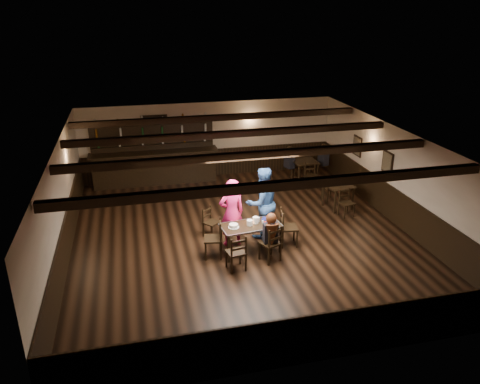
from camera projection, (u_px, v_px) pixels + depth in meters
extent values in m
plane|color=black|center=(242.00, 236.00, 12.74)|extent=(10.00, 10.00, 0.00)
cube|color=beige|center=(209.00, 140.00, 16.75)|extent=(9.00, 0.02, 2.70)
cube|color=beige|center=(314.00, 298.00, 7.73)|extent=(9.00, 0.02, 2.70)
cube|color=beige|center=(61.00, 206.00, 11.27)|extent=(0.02, 10.00, 2.70)
cube|color=beige|center=(397.00, 176.00, 13.21)|extent=(0.02, 10.00, 2.70)
cube|color=silver|center=(242.00, 140.00, 11.73)|extent=(9.00, 10.00, 0.02)
cube|color=black|center=(210.00, 162.00, 17.04)|extent=(9.00, 0.04, 1.00)
cube|color=black|center=(310.00, 339.00, 8.07)|extent=(9.00, 0.04, 1.00)
cube|color=black|center=(67.00, 237.00, 11.59)|extent=(0.04, 10.00, 1.00)
cube|color=black|center=(392.00, 204.00, 13.52)|extent=(0.04, 10.00, 1.00)
cube|color=black|center=(155.00, 129.00, 16.12)|extent=(0.90, 0.03, 1.00)
cube|color=black|center=(155.00, 130.00, 16.10)|extent=(0.80, 0.02, 0.90)
cube|color=black|center=(388.00, 162.00, 13.56)|extent=(0.03, 0.55, 0.65)
cube|color=#72664C|center=(387.00, 162.00, 13.56)|extent=(0.02, 0.45, 0.55)
cube|color=black|center=(357.00, 146.00, 15.29)|extent=(0.03, 0.55, 0.65)
cube|color=#72664C|center=(357.00, 146.00, 15.29)|extent=(0.02, 0.45, 0.55)
cube|color=black|center=(279.00, 185.00, 9.06)|extent=(8.90, 0.18, 0.18)
cube|color=black|center=(252.00, 155.00, 10.87)|extent=(8.90, 0.18, 0.18)
cube|color=black|center=(234.00, 134.00, 12.67)|extent=(8.90, 0.18, 0.18)
cube|color=black|center=(219.00, 118.00, 14.48)|extent=(8.90, 0.18, 0.18)
cube|color=black|center=(229.00, 249.00, 11.31)|extent=(0.07, 0.07, 0.71)
cube|color=black|center=(221.00, 238.00, 11.86)|extent=(0.07, 0.07, 0.71)
cube|color=black|center=(280.00, 240.00, 11.75)|extent=(0.07, 0.07, 0.71)
cube|color=black|center=(270.00, 229.00, 12.30)|extent=(0.07, 0.07, 0.71)
cube|color=black|center=(251.00, 226.00, 11.67)|extent=(1.58, 0.92, 0.04)
cube|color=#A5A8AD|center=(245.00, 220.00, 11.98)|extent=(1.49, 0.20, 0.04)
cube|color=#A5A8AD|center=(256.00, 232.00, 11.35)|extent=(1.49, 0.20, 0.04)
cube|color=#A5A8AD|center=(277.00, 221.00, 11.90)|extent=(0.12, 0.75, 0.04)
cube|color=#A5A8AD|center=(223.00, 230.00, 11.43)|extent=(0.12, 0.75, 0.04)
cube|color=black|center=(240.00, 256.00, 11.28)|extent=(0.04, 0.04, 0.43)
cube|color=black|center=(246.00, 263.00, 10.99)|extent=(0.04, 0.04, 0.43)
cube|color=black|center=(226.00, 259.00, 11.15)|extent=(0.04, 0.04, 0.43)
cube|color=black|center=(232.00, 266.00, 10.86)|extent=(0.04, 0.04, 0.43)
cube|color=black|center=(236.00, 252.00, 10.98)|extent=(0.48, 0.47, 0.04)
cube|color=black|center=(239.00, 247.00, 10.75)|extent=(0.42, 0.11, 0.45)
cube|color=black|center=(239.00, 249.00, 10.77)|extent=(0.36, 0.09, 0.05)
cube|color=black|center=(239.00, 242.00, 10.70)|extent=(0.36, 0.09, 0.05)
cube|color=black|center=(271.00, 247.00, 11.69)|extent=(0.05, 0.05, 0.45)
cube|color=black|center=(281.00, 253.00, 11.42)|extent=(0.05, 0.05, 0.45)
cube|color=black|center=(259.00, 251.00, 11.48)|extent=(0.05, 0.05, 0.45)
cube|color=black|center=(269.00, 257.00, 11.22)|extent=(0.05, 0.05, 0.45)
cube|color=black|center=(270.00, 243.00, 11.36)|extent=(0.57, 0.56, 0.04)
cube|color=black|center=(275.00, 237.00, 11.14)|extent=(0.42, 0.20, 0.47)
cube|color=black|center=(275.00, 239.00, 11.16)|extent=(0.36, 0.17, 0.05)
cube|color=black|center=(275.00, 232.00, 11.09)|extent=(0.36, 0.17, 0.05)
cube|color=black|center=(206.00, 244.00, 11.80)|extent=(0.04, 0.04, 0.47)
cube|color=black|center=(220.00, 244.00, 11.82)|extent=(0.04, 0.04, 0.47)
cube|color=black|center=(206.00, 252.00, 11.43)|extent=(0.04, 0.04, 0.47)
cube|color=black|center=(221.00, 251.00, 11.45)|extent=(0.04, 0.04, 0.47)
cube|color=black|center=(213.00, 239.00, 11.53)|extent=(0.51, 0.53, 0.04)
cube|color=black|center=(220.00, 230.00, 11.45)|extent=(0.12, 0.46, 0.49)
cube|color=black|center=(220.00, 231.00, 11.47)|extent=(0.09, 0.39, 0.05)
cube|color=black|center=(220.00, 224.00, 11.39)|extent=(0.09, 0.39, 0.05)
cube|color=black|center=(297.00, 239.00, 12.03)|extent=(0.04, 0.04, 0.47)
cube|color=black|center=(283.00, 240.00, 12.00)|extent=(0.04, 0.04, 0.47)
cube|color=black|center=(294.00, 233.00, 12.40)|extent=(0.04, 0.04, 0.47)
cube|color=black|center=(280.00, 233.00, 12.37)|extent=(0.04, 0.04, 0.47)
cube|color=black|center=(289.00, 227.00, 12.10)|extent=(0.50, 0.52, 0.04)
cube|color=black|center=(282.00, 219.00, 12.00)|extent=(0.11, 0.46, 0.49)
cube|color=black|center=(282.00, 221.00, 12.02)|extent=(0.09, 0.40, 0.05)
cube|color=black|center=(282.00, 214.00, 11.94)|extent=(0.09, 0.40, 0.05)
cube|color=black|center=(212.00, 233.00, 12.45)|extent=(0.04, 0.04, 0.39)
cube|color=black|center=(203.00, 230.00, 12.62)|extent=(0.04, 0.04, 0.39)
cube|color=black|center=(220.00, 229.00, 12.70)|extent=(0.04, 0.04, 0.39)
cube|color=black|center=(211.00, 226.00, 12.87)|extent=(0.04, 0.04, 0.39)
cube|color=black|center=(212.00, 222.00, 12.58)|extent=(0.52, 0.52, 0.04)
cube|color=black|center=(207.00, 214.00, 12.59)|extent=(0.31, 0.27, 0.41)
cube|color=black|center=(207.00, 216.00, 12.60)|extent=(0.26, 0.23, 0.05)
cube|color=black|center=(207.00, 210.00, 12.54)|extent=(0.26, 0.23, 0.05)
imported|color=#FF2071|center=(232.00, 213.00, 11.96)|extent=(0.70, 0.50, 1.82)
imported|color=navy|center=(262.00, 203.00, 12.39)|extent=(1.10, 0.95, 1.95)
cube|color=black|center=(269.00, 239.00, 11.45)|extent=(0.33, 0.33, 0.13)
cube|color=black|center=(270.00, 233.00, 11.25)|extent=(0.35, 0.20, 0.49)
cylinder|color=black|center=(271.00, 224.00, 11.17)|extent=(0.10, 0.35, 0.35)
sphere|color=#D8A384|center=(271.00, 218.00, 11.11)|extent=(0.21, 0.21, 0.21)
sphere|color=#3B1F0D|center=(271.00, 219.00, 11.08)|extent=(0.26, 0.26, 0.26)
cone|color=#3B1F0D|center=(272.00, 236.00, 11.14)|extent=(0.20, 0.20, 0.61)
cylinder|color=white|center=(234.00, 227.00, 11.52)|extent=(0.28, 0.28, 0.01)
cylinder|color=white|center=(234.00, 225.00, 11.51)|extent=(0.22, 0.22, 0.07)
cylinder|color=silver|center=(234.00, 226.00, 11.51)|extent=(0.24, 0.24, 0.04)
cylinder|color=white|center=(250.00, 223.00, 11.61)|extent=(0.15, 0.15, 0.14)
cylinder|color=white|center=(256.00, 220.00, 11.72)|extent=(0.14, 0.14, 0.17)
cylinder|color=#A5A8AD|center=(252.00, 222.00, 11.77)|extent=(0.05, 0.05, 0.03)
sphere|color=orange|center=(252.00, 221.00, 11.76)|extent=(0.03, 0.03, 0.03)
cylinder|color=silver|center=(263.00, 222.00, 11.69)|extent=(0.04, 0.04, 0.09)
cylinder|color=#A5A8AD|center=(267.00, 222.00, 11.72)|extent=(0.04, 0.04, 0.10)
cylinder|color=silver|center=(258.00, 219.00, 11.82)|extent=(0.07, 0.07, 0.11)
cube|color=maroon|center=(271.00, 223.00, 11.77)|extent=(0.33, 0.25, 0.00)
cube|color=#111355|center=(268.00, 219.00, 11.97)|extent=(0.38, 0.34, 0.00)
cube|color=black|center=(155.00, 168.00, 16.30)|extent=(4.20, 0.60, 1.10)
cube|color=black|center=(154.00, 152.00, 16.09)|extent=(4.40, 0.70, 0.05)
cube|color=black|center=(154.00, 151.00, 16.34)|extent=(4.20, 0.10, 2.20)
cube|color=black|center=(153.00, 145.00, 16.15)|extent=(4.10, 0.22, 0.03)
cube|color=black|center=(153.00, 135.00, 16.02)|extent=(4.10, 0.22, 0.03)
cube|color=black|center=(152.00, 125.00, 15.89)|extent=(4.10, 0.22, 0.03)
cube|color=black|center=(339.00, 186.00, 14.23)|extent=(0.90, 0.90, 0.04)
cube|color=black|center=(335.00, 202.00, 13.98)|extent=(0.05, 0.05, 0.71)
cube|color=black|center=(323.00, 195.00, 14.52)|extent=(0.05, 0.05, 0.71)
cube|color=black|center=(353.00, 199.00, 14.22)|extent=(0.05, 0.05, 0.71)
cube|color=black|center=(340.00, 192.00, 14.76)|extent=(0.05, 0.05, 0.71)
cube|color=black|center=(305.00, 161.00, 16.42)|extent=(0.85, 0.85, 0.04)
cube|color=black|center=(299.00, 175.00, 16.17)|extent=(0.05, 0.05, 0.71)
cube|color=black|center=(292.00, 169.00, 16.79)|extent=(0.05, 0.05, 0.71)
cube|color=black|center=(317.00, 174.00, 16.33)|extent=(0.05, 0.05, 0.71)
cube|color=black|center=(310.00, 168.00, 16.95)|extent=(0.05, 0.05, 0.71)
cube|color=black|center=(289.00, 160.00, 16.50)|extent=(0.32, 0.42, 0.55)
sphere|color=#D8A384|center=(290.00, 150.00, 16.36)|extent=(0.21, 0.21, 0.21)
sphere|color=black|center=(290.00, 149.00, 16.35)|extent=(0.22, 0.22, 0.22)
cube|color=black|center=(323.00, 157.00, 16.80)|extent=(0.31, 0.43, 0.55)
sphere|color=#D8A384|center=(324.00, 147.00, 16.67)|extent=(0.21, 0.21, 0.21)
sphere|color=black|center=(324.00, 146.00, 16.65)|extent=(0.22, 0.22, 0.22)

